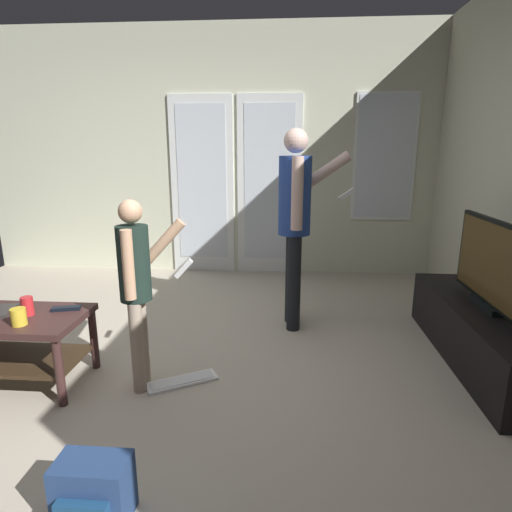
% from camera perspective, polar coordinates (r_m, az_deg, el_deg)
% --- Properties ---
extents(ground_plane, '(5.24, 5.20, 0.02)m').
position_cam_1_polar(ground_plane, '(2.90, -15.48, -15.94)').
color(ground_plane, '#B9AD9A').
extents(wall_back_with_doors, '(5.24, 0.09, 2.77)m').
position_cam_1_polar(wall_back_with_doors, '(4.99, -5.57, 13.17)').
color(wall_back_with_doors, beige).
rests_on(wall_back_with_doors, ground_plane).
extents(coffee_table, '(0.96, 0.50, 0.45)m').
position_cam_1_polar(coffee_table, '(3.05, -30.61, -9.03)').
color(coffee_table, '#3D2422').
rests_on(coffee_table, ground_plane).
extents(tv_stand, '(0.47, 1.60, 0.39)m').
position_cam_1_polar(tv_stand, '(3.31, 28.17, -9.37)').
color(tv_stand, black).
rests_on(tv_stand, ground_plane).
extents(flat_screen_tv, '(0.08, 0.97, 0.59)m').
position_cam_1_polar(flat_screen_tv, '(3.16, 29.16, -1.00)').
color(flat_screen_tv, black).
rests_on(flat_screen_tv, tv_stand).
extents(person_adult, '(0.62, 0.47, 1.58)m').
position_cam_1_polar(person_adult, '(3.33, 5.42, 5.91)').
color(person_adult, black).
rests_on(person_adult, ground_plane).
extents(person_child, '(0.40, 0.34, 1.15)m').
position_cam_1_polar(person_child, '(2.56, -15.75, -2.99)').
color(person_child, tan).
rests_on(person_child, ground_plane).
extents(backpack, '(0.28, 0.21, 0.26)m').
position_cam_1_polar(backpack, '(1.99, -21.07, -27.47)').
color(backpack, navy).
rests_on(backpack, ground_plane).
extents(loose_keyboard, '(0.45, 0.33, 0.02)m').
position_cam_1_polar(loose_keyboard, '(2.80, -9.90, -16.28)').
color(loose_keyboard, white).
rests_on(loose_keyboard, ground_plane).
extents(cup_near_edge, '(0.08, 0.08, 0.10)m').
position_cam_1_polar(cup_near_edge, '(2.78, -29.31, -7.15)').
color(cup_near_edge, gold).
rests_on(cup_near_edge, coffee_table).
extents(cup_by_laptop, '(0.07, 0.07, 0.11)m').
position_cam_1_polar(cup_by_laptop, '(2.92, -28.41, -5.94)').
color(cup_by_laptop, red).
rests_on(cup_by_laptop, coffee_table).
extents(tv_remote_black, '(0.18, 0.09, 0.02)m').
position_cam_1_polar(tv_remote_black, '(2.91, -24.18, -6.45)').
color(tv_remote_black, black).
rests_on(tv_remote_black, coffee_table).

